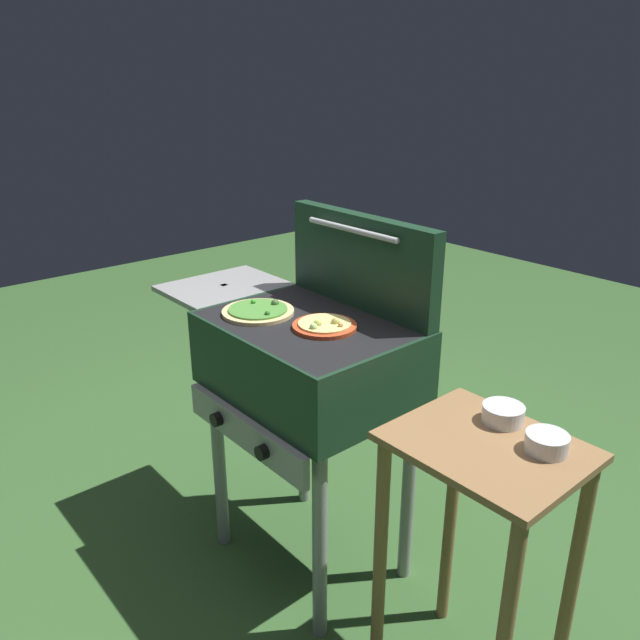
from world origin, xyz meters
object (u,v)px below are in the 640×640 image
Objects in this scene: pizza_cheese at (324,326)px; pizza_veggie at (258,311)px; prep_table at (479,522)px; grill at (306,363)px; topping_bowl_far at (547,444)px; topping_bowl_near at (503,414)px.

pizza_cheese is 0.24m from pizza_veggie.
grill is at bearing -179.63° from prep_table.
pizza_veggie reaches higher than grill.
topping_bowl_far is at bearing 33.36° from prep_table.
grill reaches higher than topping_bowl_far.
grill is 0.65m from topping_bowl_near.
topping_bowl_far is at bearing 5.54° from grill.
prep_table is at bearing 5.37° from pizza_veggie.
prep_table is 7.91× the size of topping_bowl_far.
topping_bowl_far is (0.70, 0.08, -0.10)m from pizza_cheese.
prep_table is 0.28m from topping_bowl_far.
topping_bowl_far is (0.78, 0.08, 0.05)m from grill.
prep_table is (0.82, 0.08, -0.35)m from pizza_veggie.
prep_table is 7.47× the size of topping_bowl_near.
topping_bowl_far is at bearing 6.18° from pizza_cheese.
pizza_cheese is at bearing -173.82° from topping_bowl_far.
pizza_cheese is at bearing -179.62° from prep_table.
grill reaches higher than topping_bowl_near.
topping_bowl_far is at bearing 9.09° from pizza_veggie.
pizza_cheese is 0.69m from prep_table.
grill is 0.70m from prep_table.
pizza_cheese reaches higher than topping_bowl_far.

